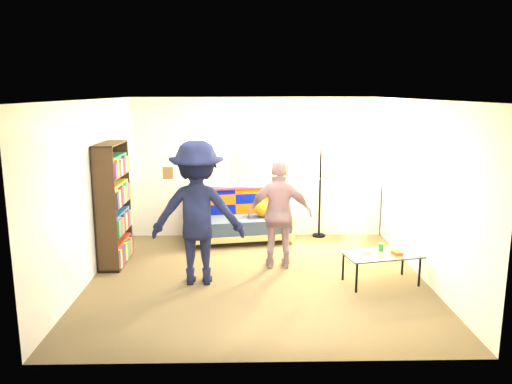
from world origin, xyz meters
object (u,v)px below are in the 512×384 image
at_px(futon_sofa, 238,220).
at_px(person_right, 280,214).
at_px(bookshelf, 114,208).
at_px(coffee_table, 382,255).
at_px(floor_lamp, 321,171).
at_px(person_left, 198,213).

distance_m(futon_sofa, person_right, 1.54).
bearing_deg(bookshelf, coffee_table, -13.33).
xyz_separation_m(futon_sofa, floor_lamp, (1.43, 0.22, 0.79)).
relative_size(futon_sofa, coffee_table, 1.79).
height_order(futon_sofa, person_left, person_left).
xyz_separation_m(floor_lamp, person_left, (-1.93, -2.11, -0.21)).
relative_size(bookshelf, person_right, 1.14).
relative_size(futon_sofa, person_left, 1.01).
height_order(bookshelf, person_left, person_left).
bearing_deg(person_left, floor_lamp, -133.16).
distance_m(coffee_table, person_left, 2.49).
xyz_separation_m(futon_sofa, bookshelf, (-1.80, -1.12, 0.47)).
bearing_deg(coffee_table, person_left, 177.46).
bearing_deg(person_right, futon_sofa, -63.36).
bearing_deg(person_left, person_right, -154.52).
relative_size(coffee_table, person_right, 0.68).
xyz_separation_m(person_left, person_right, (1.11, 0.55, -0.16)).
relative_size(bookshelf, floor_lamp, 1.10).
bearing_deg(futon_sofa, person_right, -65.50).
bearing_deg(person_right, bookshelf, -3.22).
bearing_deg(futon_sofa, person_left, -104.85).
bearing_deg(person_left, coffee_table, 176.74).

